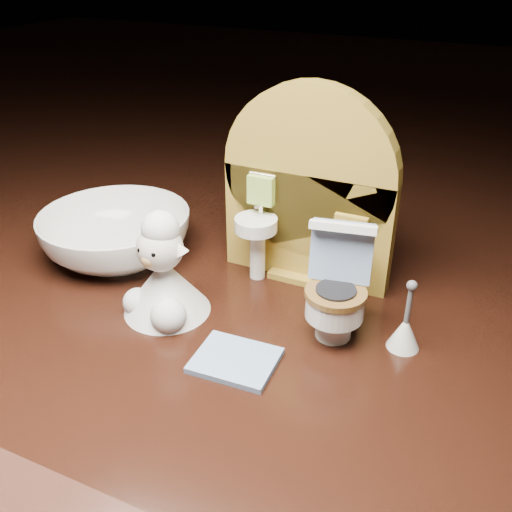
# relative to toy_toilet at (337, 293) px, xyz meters

# --- Properties ---
(backdrop_panel) EXTENTS (0.13, 0.05, 0.15)m
(backdrop_panel) POSITION_rel_toy_toilet_xyz_m (-0.04, 0.06, 0.04)
(backdrop_panel) COLOR #A5842B
(backdrop_panel) RESTS_ON ground
(toy_toilet) EXTENTS (0.04, 0.05, 0.08)m
(toy_toilet) POSITION_rel_toy_toilet_xyz_m (0.00, 0.00, 0.00)
(toy_toilet) COLOR white
(toy_toilet) RESTS_ON ground
(bath_mat) EXTENTS (0.05, 0.04, 0.00)m
(bath_mat) POSITION_rel_toy_toilet_xyz_m (-0.05, -0.06, -0.03)
(bath_mat) COLOR #7997BF
(bath_mat) RESTS_ON ground
(toilet_brush) EXTENTS (0.02, 0.02, 0.05)m
(toilet_brush) POSITION_rel_toy_toilet_xyz_m (0.05, 0.00, -0.02)
(toilet_brush) COLOR white
(toilet_brush) RESTS_ON ground
(plush_lamb) EXTENTS (0.06, 0.06, 0.08)m
(plush_lamb) POSITION_rel_toy_toilet_xyz_m (-0.12, -0.03, -0.00)
(plush_lamb) COLOR silver
(plush_lamb) RESTS_ON ground
(ceramic_bowl) EXTENTS (0.16, 0.16, 0.04)m
(ceramic_bowl) POSITION_rel_toy_toilet_xyz_m (-0.20, 0.02, -0.01)
(ceramic_bowl) COLOR white
(ceramic_bowl) RESTS_ON ground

